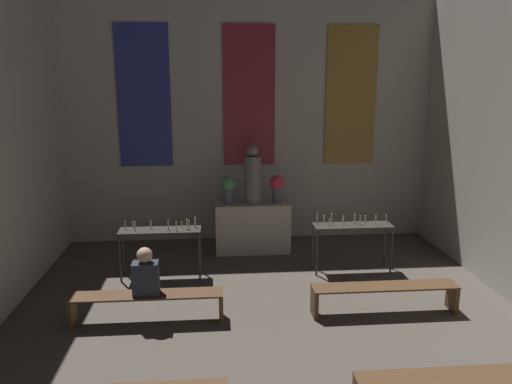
% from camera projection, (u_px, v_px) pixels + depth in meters
% --- Properties ---
extents(wall_back, '(7.83, 0.16, 5.07)m').
position_uv_depth(wall_back, '(249.00, 119.00, 10.39)').
color(wall_back, '#B2AD9E').
rests_on(wall_back, ground_plane).
extents(altar, '(1.47, 0.56, 1.00)m').
position_uv_depth(altar, '(253.00, 227.00, 9.94)').
color(altar, '#BCB29E').
rests_on(altar, ground_plane).
extents(statue, '(0.33, 0.33, 1.16)m').
position_uv_depth(statue, '(253.00, 177.00, 9.71)').
color(statue, slate).
rests_on(statue, altar).
extents(flower_vase_left, '(0.28, 0.28, 0.55)m').
position_uv_depth(flower_vase_left, '(228.00, 187.00, 9.72)').
color(flower_vase_left, '#4C5666').
rests_on(flower_vase_left, altar).
extents(flower_vase_right, '(0.28, 0.28, 0.55)m').
position_uv_depth(flower_vase_right, '(277.00, 186.00, 9.80)').
color(flower_vase_right, '#4C5666').
rests_on(flower_vase_right, altar).
extents(candle_rack_left, '(1.40, 0.41, 1.06)m').
position_uv_depth(candle_rack_left, '(161.00, 236.00, 8.59)').
color(candle_rack_left, '#332D28').
rests_on(candle_rack_left, ground_plane).
extents(candle_rack_right, '(1.40, 0.41, 1.06)m').
position_uv_depth(candle_rack_right, '(352.00, 231.00, 8.87)').
color(candle_rack_right, '#332D28').
rests_on(candle_rack_right, ground_plane).
extents(pew_back_left, '(2.15, 0.36, 0.43)m').
position_uv_depth(pew_back_left, '(147.00, 301.00, 7.06)').
color(pew_back_left, '#4C331E').
rests_on(pew_back_left, ground_plane).
extents(pew_back_right, '(2.15, 0.36, 0.43)m').
position_uv_depth(pew_back_right, '(385.00, 292.00, 7.34)').
color(pew_back_right, '#4C331E').
rests_on(pew_back_right, ground_plane).
extents(person_seated, '(0.36, 0.24, 0.69)m').
position_uv_depth(person_seated, '(146.00, 274.00, 6.96)').
color(person_seated, '#282D38').
rests_on(person_seated, pew_back_left).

